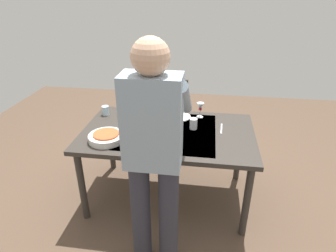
# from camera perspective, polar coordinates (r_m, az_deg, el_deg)

# --- Properties ---
(ground_plane) EXTENTS (6.00, 6.00, 0.00)m
(ground_plane) POSITION_cam_1_polar(r_m,az_deg,el_deg) (3.02, -0.00, -13.48)
(ground_plane) COLOR brown
(dining_table) EXTENTS (1.54, 0.93, 0.74)m
(dining_table) POSITION_cam_1_polar(r_m,az_deg,el_deg) (2.64, -0.00, -2.37)
(dining_table) COLOR #332D28
(dining_table) RESTS_ON ground_plane
(chair_near) EXTENTS (0.40, 0.40, 0.91)m
(chair_near) POSITION_cam_1_polar(r_m,az_deg,el_deg) (3.46, 0.36, 2.55)
(chair_near) COLOR black
(chair_near) RESTS_ON ground_plane
(person_server) EXTENTS (0.42, 0.61, 1.69)m
(person_server) POSITION_cam_1_polar(r_m,az_deg,el_deg) (1.86, -2.87, -5.14)
(person_server) COLOR #2D2D38
(person_server) RESTS_ON ground_plane
(wine_bottle) EXTENTS (0.07, 0.07, 0.30)m
(wine_bottle) POSITION_cam_1_polar(r_m,az_deg,el_deg) (2.46, -3.35, 0.17)
(wine_bottle) COLOR black
(wine_bottle) RESTS_ON dining_table
(wine_glass_left) EXTENTS (0.07, 0.07, 0.15)m
(wine_glass_left) POSITION_cam_1_polar(r_m,az_deg,el_deg) (2.86, -6.44, 3.81)
(wine_glass_left) COLOR white
(wine_glass_left) RESTS_ON dining_table
(wine_glass_right) EXTENTS (0.07, 0.07, 0.15)m
(wine_glass_right) POSITION_cam_1_polar(r_m,az_deg,el_deg) (2.84, 6.37, 3.67)
(wine_glass_right) COLOR white
(wine_glass_right) RESTS_ON dining_table
(water_cup_near_left) EXTENTS (0.07, 0.07, 0.10)m
(water_cup_near_left) POSITION_cam_1_polar(r_m,az_deg,el_deg) (2.63, 5.04, 0.46)
(water_cup_near_left) COLOR silver
(water_cup_near_left) RESTS_ON dining_table
(water_cup_near_right) EXTENTS (0.07, 0.07, 0.09)m
(water_cup_near_right) POSITION_cam_1_polar(r_m,az_deg,el_deg) (2.97, -12.21, 3.01)
(water_cup_near_right) COLOR silver
(water_cup_near_right) RESTS_ON dining_table
(water_cup_far_left) EXTENTS (0.07, 0.07, 0.10)m
(water_cup_far_left) POSITION_cam_1_polar(r_m,az_deg,el_deg) (2.32, -1.08, -3.27)
(water_cup_far_left) COLOR silver
(water_cup_far_left) RESTS_ON dining_table
(serving_bowl_pasta) EXTENTS (0.30, 0.30, 0.07)m
(serving_bowl_pasta) POSITION_cam_1_polar(r_m,az_deg,el_deg) (2.49, -12.05, -2.13)
(serving_bowl_pasta) COLOR silver
(serving_bowl_pasta) RESTS_ON dining_table
(dinner_plate_near) EXTENTS (0.23, 0.23, 0.01)m
(dinner_plate_near) POSITION_cam_1_polar(r_m,az_deg,el_deg) (2.86, 2.18, 1.84)
(dinner_plate_near) COLOR silver
(dinner_plate_near) RESTS_ON dining_table
(table_knife) EXTENTS (0.02, 0.20, 0.00)m
(table_knife) POSITION_cam_1_polar(r_m,az_deg,el_deg) (2.68, 10.48, -0.51)
(table_knife) COLOR silver
(table_knife) RESTS_ON dining_table
(table_fork) EXTENTS (0.08, 0.17, 0.00)m
(table_fork) POSITION_cam_1_polar(r_m,az_deg,el_deg) (2.59, 0.46, -1.04)
(table_fork) COLOR silver
(table_fork) RESTS_ON dining_table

